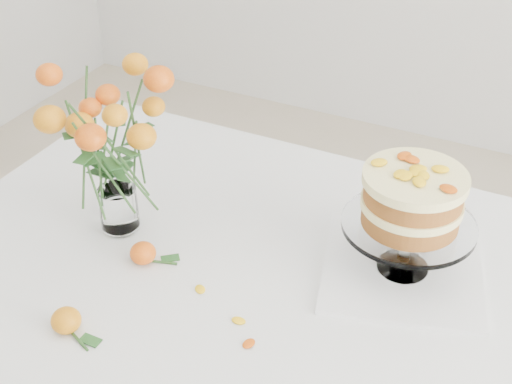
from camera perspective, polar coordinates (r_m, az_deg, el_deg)
table at (r=1.39m, az=2.11°, el=-9.38°), size 1.43×0.93×0.76m
napkin at (r=1.37m, az=11.60°, el=-6.10°), size 0.36×0.36×0.01m
cake_stand at (r=1.28m, az=12.35°, el=-0.95°), size 0.24×0.24×0.22m
rose_vase at (r=1.36m, az=-11.70°, el=4.75°), size 0.33×0.33×0.38m
loose_rose_near at (r=1.26m, az=-14.94°, el=-9.91°), size 0.09×0.05×0.04m
loose_rose_far at (r=1.37m, az=-9.01°, el=-4.85°), size 0.09×0.05×0.04m
stray_petal_a at (r=1.31m, az=-4.49°, el=-7.78°), size 0.03×0.02×0.00m
stray_petal_b at (r=1.25m, az=-1.40°, el=-10.27°), size 0.03×0.02×0.00m
stray_petal_c at (r=1.21m, az=-0.58°, el=-12.05°), size 0.03×0.02×0.00m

